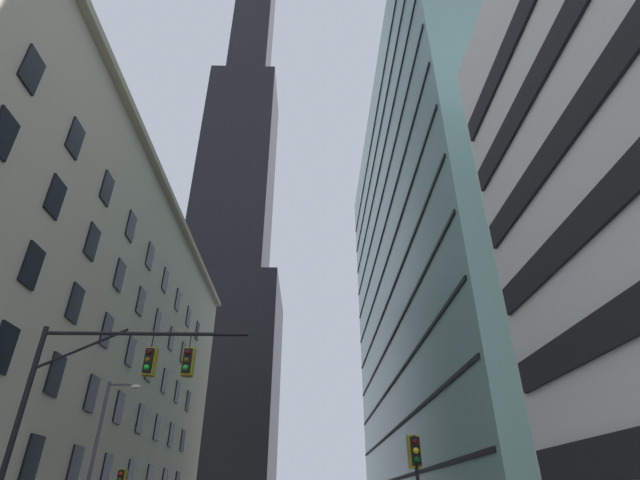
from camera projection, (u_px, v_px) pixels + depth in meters
The scene contains 6 objects.
station_building at pixel (54, 328), 37.67m from camera, with size 13.78×58.72×28.85m.
dark_skyscraper at pixel (233, 220), 114.83m from camera, with size 25.16×25.16×213.40m.
glass_office_midrise at pixel (452, 267), 51.71m from camera, with size 15.43×50.40×49.82m.
traffic_signal_mast at pixel (112, 386), 17.10m from camera, with size 8.02×0.63×7.79m.
traffic_light_near_right at pixel (415, 459), 16.01m from camera, with size 0.40×0.63×3.91m.
street_lamppost at pixel (101, 444), 23.87m from camera, with size 1.82×0.32×7.63m.
Camera 1 is at (3.07, -13.34, 1.91)m, focal length 26.25 mm.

